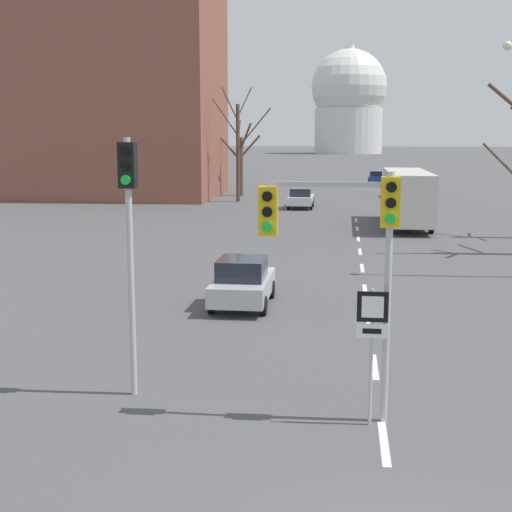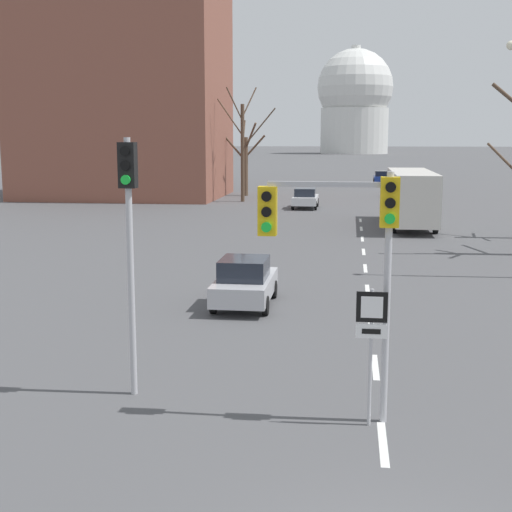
{
  "view_description": "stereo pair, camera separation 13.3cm",
  "coord_description": "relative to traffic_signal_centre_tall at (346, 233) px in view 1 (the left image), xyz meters",
  "views": [
    {
      "loc": [
        -0.83,
        -8.58,
        5.65
      ],
      "look_at": [
        -2.72,
        6.63,
        3.07
      ],
      "focal_mm": 50.0,
      "sensor_mm": 36.0,
      "label": 1
    },
    {
      "loc": [
        -0.7,
        -8.56,
        5.65
      ],
      "look_at": [
        -2.72,
        6.63,
        3.07
      ],
      "focal_mm": 50.0,
      "sensor_mm": 36.0,
      "label": 2
    }
  ],
  "objects": [
    {
      "name": "lane_stripe_4",
      "position": [
        0.78,
        16.94,
        -3.8
      ],
      "size": [
        0.16,
        2.0,
        0.01
      ],
      "primitive_type": "cube",
      "color": "silver",
      "rests_on": "ground_plane"
    },
    {
      "name": "lane_stripe_5",
      "position": [
        0.78,
        21.44,
        -3.8
      ],
      "size": [
        0.16,
        2.0,
        0.01
      ],
      "primitive_type": "cube",
      "color": "silver",
      "rests_on": "ground_plane"
    },
    {
      "name": "route_sign_post",
      "position": [
        0.54,
        -0.24,
        -1.91
      ],
      "size": [
        0.6,
        0.08,
        2.76
      ],
      "color": "#B2B2B7",
      "rests_on": "ground_plane"
    },
    {
      "name": "lane_stripe_1",
      "position": [
        0.78,
        3.44,
        -3.8
      ],
      "size": [
        0.16,
        2.0,
        0.01
      ],
      "primitive_type": "cube",
      "color": "silver",
      "rests_on": "ground_plane"
    },
    {
      "name": "traffic_signal_centre_tall",
      "position": [
        0.0,
        0.0,
        0.0
      ],
      "size": [
        2.71,
        0.34,
        4.99
      ],
      "color": "#B2B2B7",
      "rests_on": "ground_plane"
    },
    {
      "name": "lane_stripe_8",
      "position": [
        0.78,
        34.94,
        -3.8
      ],
      "size": [
        0.16,
        2.0,
        0.01
      ],
      "primitive_type": "cube",
      "color": "silver",
      "rests_on": "ground_plane"
    },
    {
      "name": "lane_stripe_6",
      "position": [
        0.78,
        25.94,
        -3.8
      ],
      "size": [
        0.16,
        2.0,
        0.01
      ],
      "primitive_type": "cube",
      "color": "silver",
      "rests_on": "ground_plane"
    },
    {
      "name": "city_bus",
      "position": [
        3.87,
        32.02,
        -1.75
      ],
      "size": [
        2.66,
        10.8,
        3.48
      ],
      "color": "beige",
      "rests_on": "ground_plane"
    },
    {
      "name": "bare_tree_left_near",
      "position": [
        -9.27,
        47.92,
        1.0
      ],
      "size": [
        5.37,
        2.5,
        9.87
      ],
      "color": "brown",
      "rests_on": "ground_plane"
    },
    {
      "name": "sedan_far_left",
      "position": [
        4.86,
        54.61,
        -3.0
      ],
      "size": [
        1.87,
        4.38,
        1.55
      ],
      "color": "black",
      "rests_on": "ground_plane"
    },
    {
      "name": "lane_stripe_7",
      "position": [
        0.78,
        30.44,
        -3.8
      ],
      "size": [
        0.16,
        2.0,
        0.01
      ],
      "primitive_type": "cube",
      "color": "silver",
      "rests_on": "ground_plane"
    },
    {
      "name": "lane_stripe_3",
      "position": [
        0.78,
        12.44,
        -3.8
      ],
      "size": [
        0.16,
        2.0,
        0.01
      ],
      "primitive_type": "cube",
      "color": "silver",
      "rests_on": "ground_plane"
    },
    {
      "name": "apartment_block_left",
      "position": [
        -20.91,
        51.68,
        9.85
      ],
      "size": [
        18.0,
        14.0,
        27.3
      ],
      "primitive_type": "cube",
      "color": "brown",
      "rests_on": "ground_plane"
    },
    {
      "name": "sedan_mid_centre",
      "position": [
        -3.38,
        9.43,
        -2.98
      ],
      "size": [
        1.88,
        4.04,
        1.65
      ],
      "color": "#B7B7BC",
      "rests_on": "ground_plane"
    },
    {
      "name": "traffic_signal_near_left",
      "position": [
        -4.59,
        0.85,
        0.1
      ],
      "size": [
        0.36,
        0.34,
        5.63
      ],
      "color": "#B2B2B7",
      "rests_on": "ground_plane"
    },
    {
      "name": "bare_tree_left_far",
      "position": [
        -9.97,
        54.11,
        -0.67
      ],
      "size": [
        4.04,
        1.87,
        6.94
      ],
      "color": "brown",
      "rests_on": "ground_plane"
    },
    {
      "name": "lane_stripe_0",
      "position": [
        0.78,
        -1.06,
        -3.8
      ],
      "size": [
        0.16,
        2.0,
        0.01
      ],
      "primitive_type": "cube",
      "color": "silver",
      "rests_on": "ground_plane"
    },
    {
      "name": "capitol_dome",
      "position": [
        0.78,
        226.2,
        13.07
      ],
      "size": [
        24.52,
        24.52,
        34.64
      ],
      "color": "silver",
      "rests_on": "ground_plane"
    },
    {
      "name": "sedan_near_right",
      "position": [
        -3.47,
        42.64,
        -2.98
      ],
      "size": [
        1.96,
        4.29,
        1.61
      ],
      "color": "silver",
      "rests_on": "ground_plane"
    },
    {
      "name": "lane_stripe_2",
      "position": [
        0.78,
        7.94,
        -3.8
      ],
      "size": [
        0.16,
        2.0,
        0.01
      ],
      "primitive_type": "cube",
      "color": "silver",
      "rests_on": "ground_plane"
    },
    {
      "name": "sedan_near_left",
      "position": [
        3.66,
        73.66,
        -3.02
      ],
      "size": [
        1.73,
        3.87,
        1.54
      ],
      "color": "navy",
      "rests_on": "ground_plane"
    }
  ]
}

